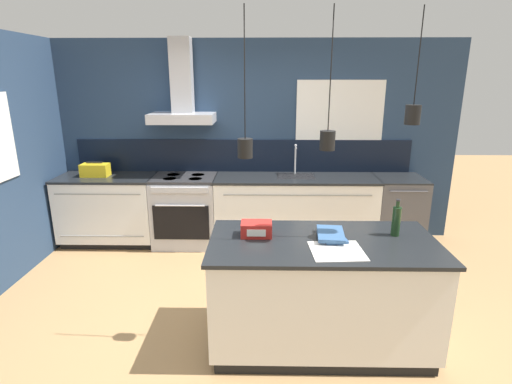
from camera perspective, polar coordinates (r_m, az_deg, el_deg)
name	(u,v)px	position (r m, az deg, el deg)	size (l,w,h in m)	color
ground_plane	(234,315)	(3.89, -3.13, -17.20)	(16.00, 16.00, 0.00)	#A87F51
wall_back	(240,138)	(5.30, -2.24, 7.66)	(5.60, 2.50, 2.60)	navy
counter_run_left	(109,209)	(5.59, -20.23, -2.34)	(1.23, 0.64, 0.91)	black
counter_run_sink	(295,210)	(5.23, 5.58, -2.62)	(2.07, 0.64, 1.30)	black
oven_range	(186,210)	(5.30, -10.01, -2.60)	(0.81, 0.66, 0.91)	#B5B5BA
dishwasher	(397,211)	(5.49, 19.48, -2.64)	(0.59, 0.65, 0.91)	#4C4C51
kitchen_island	(321,292)	(3.37, 9.25, -13.92)	(1.78, 0.90, 0.91)	black
bottle_on_island	(396,221)	(3.37, 19.39, -3.87)	(0.07, 0.07, 0.30)	#193319
book_stack	(331,235)	(3.21, 10.70, -6.07)	(0.24, 0.34, 0.05)	#335684
red_supply_box	(256,229)	(3.20, 0.07, -5.31)	(0.25, 0.17, 0.11)	red
paper_pile	(337,251)	(3.00, 11.50, -8.26)	(0.40, 0.38, 0.01)	silver
yellow_toolbox	(95,170)	(5.50, -21.99, 2.93)	(0.34, 0.18, 0.19)	gold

